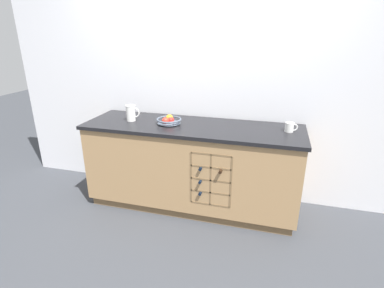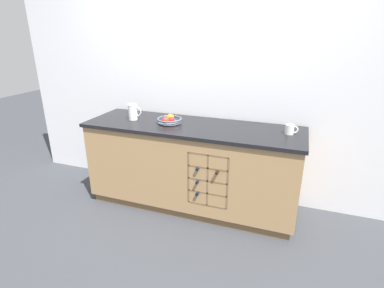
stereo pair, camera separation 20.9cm
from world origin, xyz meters
name	(u,v)px [view 1 (the left image)]	position (x,y,z in m)	size (l,w,h in m)	color
ground_plane	(192,204)	(0.00, 0.00, 0.00)	(14.00, 14.00, 0.00)	#383A3F
back_wall	(202,82)	(0.00, 0.39, 1.27)	(4.55, 0.06, 2.55)	white
kitchen_island	(192,166)	(0.00, 0.00, 0.46)	(2.19, 0.71, 0.90)	brown
fruit_bowl	(169,120)	(-0.24, -0.02, 0.94)	(0.25, 0.25, 0.08)	#4C5666
white_pitcher	(131,113)	(-0.66, -0.01, 0.99)	(0.15, 0.10, 0.17)	white
ceramic_mug	(290,127)	(0.93, 0.05, 0.95)	(0.12, 0.08, 0.09)	white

